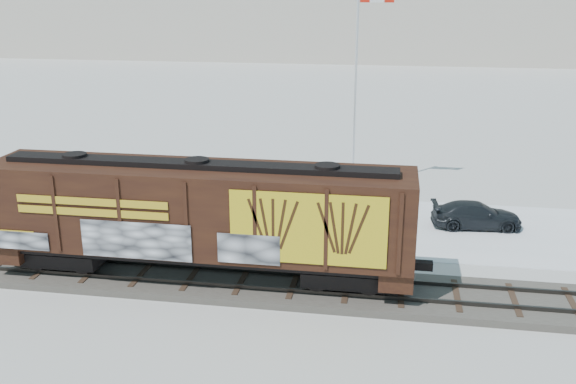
% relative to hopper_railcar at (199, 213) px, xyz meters
% --- Properties ---
extents(ground, '(500.00, 500.00, 0.00)m').
position_rel_hopper_railcar_xyz_m(ground, '(3.60, 0.01, -2.90)').
color(ground, white).
rests_on(ground, ground).
extents(rail_track, '(50.00, 3.40, 0.43)m').
position_rel_hopper_railcar_xyz_m(rail_track, '(3.60, 0.01, -2.75)').
color(rail_track, '#59544C').
rests_on(rail_track, ground).
extents(parking_strip, '(40.00, 8.00, 0.03)m').
position_rel_hopper_railcar_xyz_m(parking_strip, '(3.60, 7.51, -2.89)').
color(parking_strip, white).
rests_on(parking_strip, ground).
extents(hopper_railcar, '(15.95, 3.06, 4.46)m').
position_rel_hopper_railcar_xyz_m(hopper_railcar, '(0.00, 0.00, 0.00)').
color(hopper_railcar, black).
rests_on(hopper_railcar, rail_track).
extents(flagpole, '(2.30, 0.90, 11.42)m').
position_rel_hopper_railcar_xyz_m(flagpole, '(5.02, 12.91, 1.31)').
color(flagpole, silver).
rests_on(flagpole, ground).
extents(car_silver, '(4.23, 2.27, 1.37)m').
position_rel_hopper_railcar_xyz_m(car_silver, '(-3.58, 6.62, -2.19)').
color(car_silver, silver).
rests_on(car_silver, parking_strip).
extents(car_white, '(4.94, 2.95, 1.54)m').
position_rel_hopper_railcar_xyz_m(car_white, '(4.47, 6.09, -2.10)').
color(car_white, silver).
rests_on(car_white, parking_strip).
extents(car_dark, '(4.34, 2.08, 1.22)m').
position_rel_hopper_railcar_xyz_m(car_dark, '(11.12, 8.02, -2.26)').
color(car_dark, black).
rests_on(car_dark, parking_strip).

